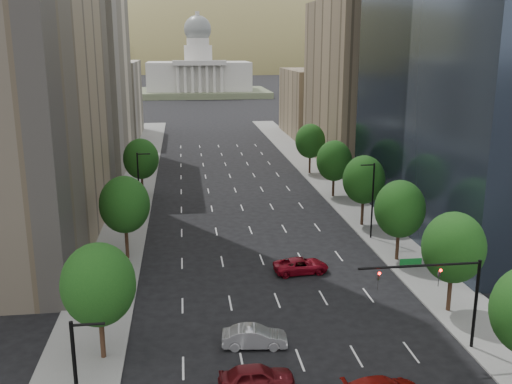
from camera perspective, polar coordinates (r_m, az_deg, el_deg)
name	(u,v)px	position (r m, az deg, el deg)	size (l,w,h in m)	color
sidewalk_left	(121,235)	(70.18, -13.25, -4.14)	(6.00, 200.00, 0.15)	slate
sidewalk_right	(373,225)	(73.57, 11.54, -3.18)	(6.00, 200.00, 0.15)	slate
midrise_cream_left	(85,70)	(110.66, -16.60, 11.54)	(14.00, 30.00, 35.00)	beige
filler_left	(109,100)	(143.85, -14.33, 8.83)	(14.00, 26.00, 18.00)	beige
parking_tan_right	(357,82)	(111.42, 9.99, 10.64)	(14.00, 30.00, 30.00)	#8C7759
filler_right	(316,103)	(143.74, 5.97, 8.79)	(14.00, 26.00, 16.00)	#8C7759
tree_right_1	(453,248)	(50.25, 18.98, -5.23)	(5.20, 5.20, 8.75)	#382316
tree_right_2	(400,209)	(60.73, 14.06, -1.65)	(5.20, 5.20, 8.61)	#382316
tree_right_3	(364,180)	(71.58, 10.63, 1.20)	(5.20, 5.20, 8.89)	#382316
tree_right_4	(334,161)	(84.79, 7.75, 3.08)	(5.20, 5.20, 8.46)	#382316
tree_right_5	(310,141)	(100.01, 5.40, 5.04)	(5.20, 5.20, 8.75)	#382316
tree_left_0	(98,285)	(41.99, -15.35, -8.85)	(5.20, 5.20, 8.75)	#382316
tree_left_1	(125,205)	(60.71, -12.89, -1.23)	(5.20, 5.20, 8.97)	#382316
tree_left_2	(141,159)	(86.02, -11.32, 3.24)	(5.20, 5.20, 8.68)	#382316
streetlight_rn	(372,199)	(67.06, 11.43, -0.65)	(1.70, 0.20, 9.00)	black
streetlight_ln	(139,185)	(73.48, -11.49, 0.66)	(1.70, 0.20, 9.00)	black
traffic_signal	(445,286)	(43.97, 18.24, -8.80)	(9.12, 0.40, 7.38)	black
capitol	(199,76)	(256.41, -5.69, 11.39)	(60.00, 40.00, 35.20)	#596647
foothills	(222,103)	(610.05, -3.35, 8.81)	(720.00, 413.00, 263.00)	olive
car_maroon	(257,377)	(39.52, 0.07, -17.88)	(2.02, 5.01, 1.71)	#530D12
car_silver	(255,337)	(44.23, -0.14, -14.17)	(1.70, 4.87, 1.60)	#A0A1A6
car_red_far	(301,265)	(57.49, 4.48, -7.27)	(2.51, 5.44, 1.51)	maroon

